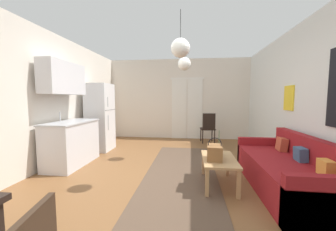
# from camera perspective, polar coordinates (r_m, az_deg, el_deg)

# --- Properties ---
(ground_plane) EXTENTS (5.27, 7.55, 0.10)m
(ground_plane) POSITION_cam_1_polar(r_m,az_deg,el_deg) (3.51, -1.23, -18.71)
(ground_plane) COLOR brown
(wall_back) EXTENTS (4.87, 0.13, 2.69)m
(wall_back) POSITION_cam_1_polar(r_m,az_deg,el_deg) (6.72, 3.10, 4.72)
(wall_back) COLOR silver
(wall_back) RESTS_ON ground_plane
(wall_right) EXTENTS (0.12, 7.15, 2.69)m
(wall_right) POSITION_cam_1_polar(r_m,az_deg,el_deg) (3.72, 38.25, 3.72)
(wall_right) COLOR silver
(wall_right) RESTS_ON ground_plane
(wall_left) EXTENTS (0.12, 7.15, 2.69)m
(wall_left) POSITION_cam_1_polar(r_m,az_deg,el_deg) (4.26, -34.98, 3.90)
(wall_left) COLOR silver
(wall_left) RESTS_ON ground_plane
(area_rug) EXTENTS (1.25, 3.55, 0.01)m
(area_rug) POSITION_cam_1_polar(r_m,az_deg,el_deg) (3.75, 3.90, -16.22)
(area_rug) COLOR brown
(area_rug) RESTS_ON ground_plane
(couch) EXTENTS (0.87, 2.02, 0.80)m
(couch) POSITION_cam_1_polar(r_m,az_deg,el_deg) (3.51, 31.88, -13.83)
(couch) COLOR maroon
(couch) RESTS_ON ground_plane
(coffee_table) EXTENTS (0.50, 0.89, 0.43)m
(coffee_table) POSITION_cam_1_polar(r_m,az_deg,el_deg) (3.23, 14.65, -12.96)
(coffee_table) COLOR tan
(coffee_table) RESTS_ON ground_plane
(bamboo_vase) EXTENTS (0.10, 0.10, 0.41)m
(bamboo_vase) POSITION_cam_1_polar(r_m,az_deg,el_deg) (3.36, 14.61, -9.48)
(bamboo_vase) COLOR #47704C
(bamboo_vase) RESTS_ON coffee_table
(handbag) EXTENTS (0.25, 0.33, 0.34)m
(handbag) POSITION_cam_1_polar(r_m,az_deg,el_deg) (3.09, 13.49, -10.39)
(handbag) COLOR brown
(handbag) RESTS_ON coffee_table
(refrigerator) EXTENTS (0.59, 0.65, 1.74)m
(refrigerator) POSITION_cam_1_polar(r_m,az_deg,el_deg) (5.43, -19.19, -0.48)
(refrigerator) COLOR white
(refrigerator) RESTS_ON ground_plane
(kitchen_counter) EXTENTS (0.60, 1.22, 2.08)m
(kitchen_counter) POSITION_cam_1_polar(r_m,az_deg,el_deg) (4.45, -26.80, -2.83)
(kitchen_counter) COLOR silver
(kitchen_counter) RESTS_ON ground_plane
(accent_chair) EXTENTS (0.47, 0.45, 0.92)m
(accent_chair) POSITION_cam_1_polar(r_m,az_deg,el_deg) (6.11, 11.65, -3.24)
(accent_chair) COLOR black
(accent_chair) RESTS_ON ground_plane
(pendant_lamp_near) EXTENTS (0.29, 0.29, 0.71)m
(pendant_lamp_near) POSITION_cam_1_polar(r_m,az_deg,el_deg) (3.14, 3.65, 19.09)
(pendant_lamp_near) COLOR black
(pendant_lamp_far) EXTENTS (0.30, 0.30, 0.70)m
(pendant_lamp_far) POSITION_cam_1_polar(r_m,az_deg,el_deg) (4.55, 4.77, 14.82)
(pendant_lamp_far) COLOR black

